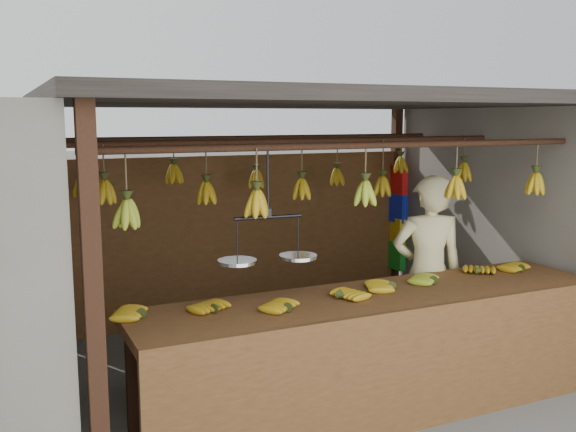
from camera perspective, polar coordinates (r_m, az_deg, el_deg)
name	(u,v)px	position (r m, az deg, el deg)	size (l,w,h in m)	color
ground	(302,361)	(6.00, 1.23, -12.77)	(80.00, 80.00, 0.00)	#5B5B57
stall	(287,143)	(5.88, -0.12, 6.51)	(4.30, 3.30, 2.40)	black
counter	(386,324)	(4.79, 8.68, -9.43)	(3.71, 0.85, 0.96)	brown
hanging_bananas	(303,185)	(5.62, 1.31, 2.81)	(3.62, 2.23, 0.39)	#92A523
balance_scale	(268,253)	(4.46, -1.77, -3.31)	(0.71, 0.29, 0.79)	black
vendor	(427,274)	(5.72, 12.29, -5.03)	(0.63, 0.41, 1.72)	beige
bag_bundles	(398,219)	(7.83, 9.72, -0.27)	(0.08, 0.26, 1.26)	red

